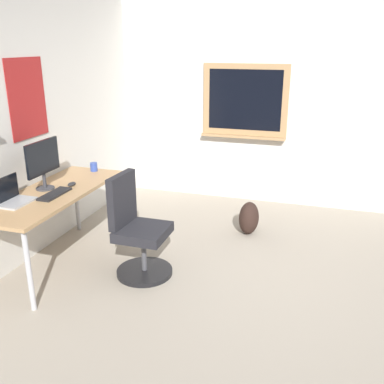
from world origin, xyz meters
name	(u,v)px	position (x,y,z in m)	size (l,w,h in m)	color
ground_plane	(269,301)	(0.00, 0.00, 0.00)	(5.20, 5.20, 0.00)	#9E9384
wall_back	(4,130)	(-0.01, 2.45, 1.30)	(5.00, 0.30, 2.60)	silver
wall_right	(301,105)	(2.45, 0.03, 1.30)	(0.22, 5.00, 2.60)	silver
desk	(54,198)	(0.06, 2.06, 0.67)	(1.62, 0.62, 0.74)	tan
office_chair	(137,233)	(0.11, 1.24, 0.41)	(0.52, 0.52, 0.95)	black
laptop	(12,197)	(-0.31, 2.21, 0.79)	(0.31, 0.21, 0.23)	#ADAFB5
monitor_primary	(43,161)	(0.10, 2.16, 1.01)	(0.46, 0.17, 0.46)	#38383D
keyboard	(55,194)	(-0.02, 1.98, 0.75)	(0.37, 0.13, 0.02)	black
computer_mouse	(72,184)	(0.26, 1.98, 0.75)	(0.10, 0.06, 0.03)	#262628
coffee_mug	(94,167)	(0.77, 2.03, 0.78)	(0.08, 0.08, 0.09)	#334CA5
backpack	(249,218)	(1.29, 0.42, 0.18)	(0.32, 0.22, 0.37)	black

